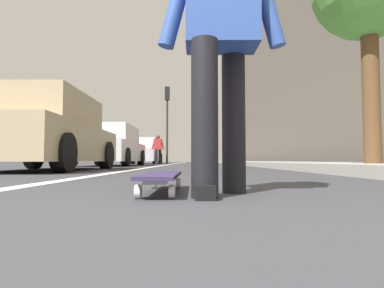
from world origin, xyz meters
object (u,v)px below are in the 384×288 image
(parked_car_far, at_px, (143,152))
(traffic_light, at_px, (167,111))
(skater_person, at_px, (221,28))
(parked_car_near, at_px, (45,134))
(parked_car_mid, at_px, (110,147))
(skateboard, at_px, (161,177))
(pedestrian_distant, at_px, (158,147))

(parked_car_far, distance_m, traffic_light, 2.86)
(traffic_light, bearing_deg, skater_person, -174.01)
(parked_car_near, relative_size, parked_car_mid, 0.88)
(skater_person, xyz_separation_m, parked_car_near, (4.43, 3.07, -0.23))
(parked_car_mid, height_order, traffic_light, traffic_light)
(skateboard, bearing_deg, traffic_light, 4.89)
(skater_person, bearing_deg, traffic_light, 5.99)
(skateboard, bearing_deg, parked_car_far, 9.64)
(skater_person, relative_size, parked_car_mid, 0.36)
(skater_person, height_order, parked_car_far, skater_person)
(parked_car_near, height_order, parked_car_far, parked_car_near)
(parked_car_near, bearing_deg, pedestrian_distant, -6.25)
(parked_car_near, xyz_separation_m, parked_car_far, (12.31, 0.09, -0.01))
(pedestrian_distant, bearing_deg, traffic_light, -3.74)
(pedestrian_distant, bearing_deg, parked_car_mid, 162.92)
(skater_person, bearing_deg, parked_car_near, 34.74)
(parked_car_near, relative_size, pedestrian_distant, 2.72)
(parked_car_near, distance_m, traffic_light, 13.07)
(parked_car_near, distance_m, parked_car_mid, 5.61)
(skateboard, bearing_deg, parked_car_mid, 16.54)
(parked_car_far, height_order, pedestrian_distant, pedestrian_distant)
(skater_person, height_order, traffic_light, traffic_light)
(parked_car_near, xyz_separation_m, traffic_light, (12.77, -1.27, 2.47))
(parked_car_near, bearing_deg, skateboard, -147.50)
(skateboard, distance_m, skater_person, 0.92)
(skater_person, relative_size, traffic_light, 0.35)
(skateboard, distance_m, traffic_light, 17.39)
(parked_car_mid, relative_size, parked_car_far, 1.07)
(parked_car_mid, xyz_separation_m, parked_car_far, (6.70, -0.12, -0.00))
(parked_car_far, bearing_deg, pedestrian_distant, -155.34)
(parked_car_mid, distance_m, pedestrian_distant, 4.37)
(parked_car_far, bearing_deg, parked_car_near, -179.58)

